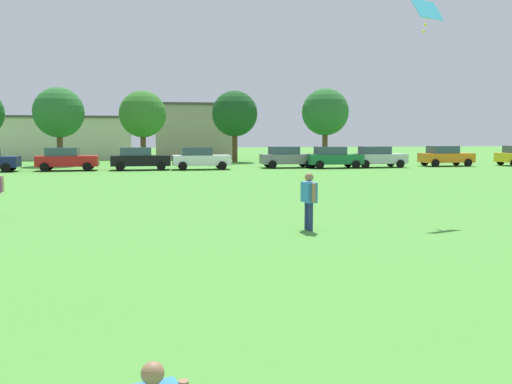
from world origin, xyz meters
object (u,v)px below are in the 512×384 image
Objects in this scene: parked_car_black_2 at (140,158)px; tree_center at (143,114)px; kite at (427,12)px; parked_car_green_5 at (333,157)px; parked_car_silver_6 at (378,157)px; tree_right at (235,114)px; parked_car_gray_4 at (287,157)px; tree_far_right at (325,112)px; adult_bystander at (309,196)px; parked_car_red_1 at (66,159)px; parked_car_orange_7 at (445,156)px; tree_left at (59,113)px; parked_car_white_3 at (200,158)px.

tree_center reaches higher than parked_car_black_2.
parked_car_green_5 is (5.28, 24.56, -5.70)m from kite.
tree_right is (-9.93, 10.79, 3.72)m from parked_car_silver_6.
tree_far_right is (6.01, 8.97, 3.90)m from parked_car_gray_4.
tree_right is at bearing 119.34° from parked_car_green_5.
tree_center is at bearing 1.13° from adult_bystander.
parked_car_red_1 is 0.61× the size of tree_far_right.
parked_car_black_2 is 24.96m from parked_car_orange_7.
parked_car_orange_7 is at bearing 4.67° from parked_car_green_5.
tree_center reaches higher than adult_bystander.
parked_car_black_2 is 14.91m from parked_car_green_5.
parked_car_red_1 is at bearing -178.78° from parked_car_gray_4.
tree_left is at bearing 167.75° from parked_car_orange_7.
tree_center is 17.29m from tree_far_right.
parked_car_silver_6 is 21.19m from tree_center.
tree_right reaches higher than parked_car_silver_6.
parked_car_orange_7 is at bearing -32.02° from tree_right.
parked_car_orange_7 is (6.29, 0.65, 0.00)m from parked_car_silver_6.
kite reaches higher than parked_car_black_2.
parked_car_silver_6 is at bearing -174.10° from parked_car_orange_7.
parked_car_white_3 is (-0.65, 26.95, -0.09)m from adult_bystander.
parked_car_orange_7 is 12.52m from tree_far_right.
tree_right is (4.25, 10.75, 3.72)m from parked_car_white_3.
parked_car_orange_7 is at bearing 5.90° from parked_car_silver_6.
tree_left is at bearing 146.30° from parked_car_white_3.
parked_car_gray_4 is at bearing -19.39° from adult_bystander.
parked_car_red_1 is at bearing -157.65° from tree_far_right.
parked_car_white_3 is 1.00× the size of parked_car_green_5.
parked_car_silver_6 is 0.65× the size of tree_left.
tree_right reaches higher than tree_left.
tree_center is at bearing 146.31° from parked_car_green_5.
kite is at bearing -121.14° from parked_car_orange_7.
tree_far_right is (22.69, 9.33, 3.90)m from parked_car_red_1.
tree_right is at bearing 68.42° from parked_car_white_3.
parked_car_green_5 is 0.65× the size of tree_center.
adult_bystander is 0.37× the size of parked_car_silver_6.
parked_car_black_2 is (-5.13, 27.19, -0.09)m from adult_bystander.
parked_car_silver_6 is 15.13m from tree_right.
tree_left is 7.22m from tree_center.
parked_car_black_2 is at bearing -176.93° from parked_car_gray_4.
parked_car_silver_6 is at bearing -27.55° from tree_center.
tree_far_right reaches higher than parked_car_gray_4.
tree_left reaches higher than parked_car_silver_6.
parked_car_silver_6 is (9.05, 24.74, -5.70)m from kite.
tree_right is at bearing 105.20° from parked_car_gray_4.
parked_car_green_5 is 13.12m from tree_right.
tree_center is (-9.47, 34.40, -2.12)m from kite.
parked_car_green_5 is at bearing -19.60° from tree_left.
parked_car_green_5 is 11.07m from tree_far_right.
tree_right reaches higher than parked_car_red_1.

